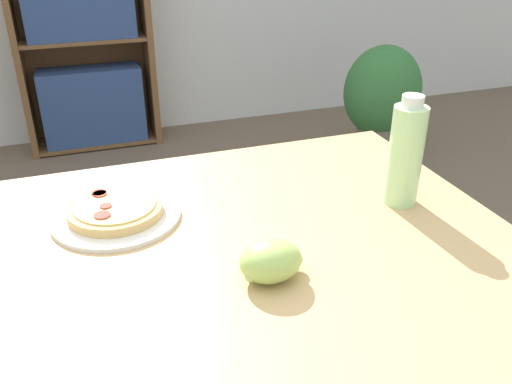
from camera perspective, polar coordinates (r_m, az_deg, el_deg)
The scene contains 6 objects.
dining_table at distance 1.07m, azimuth -6.11°, elevation -11.20°, with size 1.27×0.92×0.78m.
pizza_on_plate at distance 1.16m, azimuth -14.54°, elevation -2.04°, with size 0.27×0.27×0.04m.
grape_bunch at distance 0.93m, azimuth 1.51°, elevation -7.23°, with size 0.12×0.10×0.07m.
drink_bottle at distance 1.18m, azimuth 15.47°, elevation 3.86°, with size 0.07×0.07×0.24m.
bookshelf at distance 3.49m, azimuth -17.58°, elevation 14.19°, with size 0.78×0.30×1.33m.
potted_plant_floor at distance 3.26m, azimuth 13.10°, elevation 9.54°, with size 0.46×0.39×0.68m.
Camera 1 is at (-0.03, -0.96, 1.34)m, focal length 38.00 mm.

